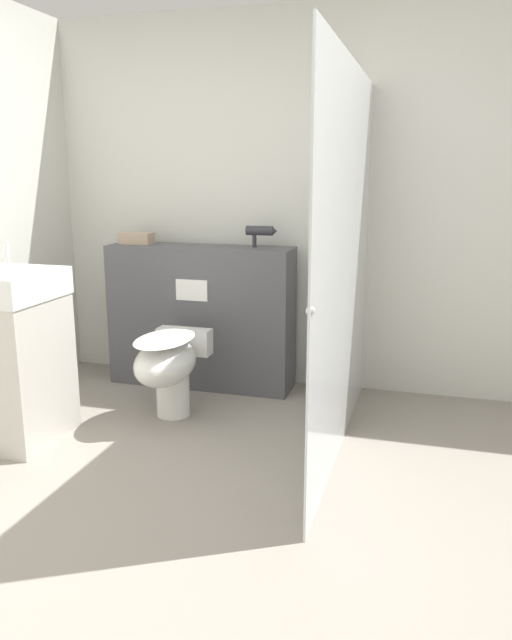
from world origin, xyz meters
TOP-DOWN VIEW (x-y plane):
  - ground_plane at (0.00, 0.00)m, footprint 12.00×12.00m
  - wall_back at (0.00, 2.04)m, footprint 8.00×0.06m
  - partition_panel at (-0.49, 1.79)m, footprint 1.27×0.33m
  - shower_glass at (0.60, 1.04)m, footprint 0.04×1.93m
  - toilet at (-0.46, 1.15)m, footprint 0.35×0.61m
  - hair_drier at (-0.08, 1.83)m, footprint 0.21×0.06m
  - folded_towel at (-0.96, 1.80)m, footprint 0.23×0.13m

SIDE VIEW (x-z plane):
  - ground_plane at x=0.00m, z-range 0.00..0.00m
  - toilet at x=-0.46m, z-range 0.08..0.60m
  - partition_panel at x=-0.49m, z-range 0.00..0.97m
  - shower_glass at x=0.60m, z-range 0.00..1.98m
  - folded_towel at x=-0.96m, z-range 0.97..1.05m
  - hair_drier at x=-0.08m, z-range 1.01..1.15m
  - wall_back at x=0.00m, z-range 0.00..2.50m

